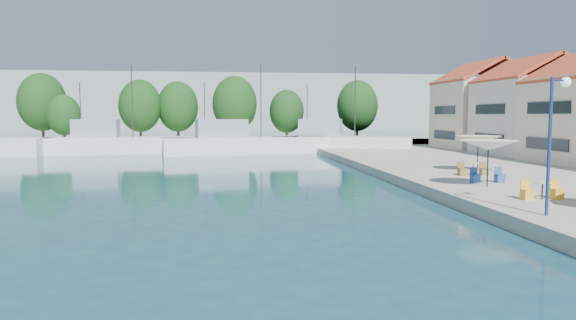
{
  "coord_description": "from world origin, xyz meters",
  "views": [
    {
      "loc": [
        -4.4,
        -2.64,
        4.25
      ],
      "look_at": [
        -0.77,
        26.0,
        1.72
      ],
      "focal_mm": 32.0,
      "sensor_mm": 36.0,
      "label": 1
    }
  ],
  "objects": [
    {
      "name": "cafe_table_01",
      "position": [
        9.32,
        17.82,
        0.89
      ],
      "size": [
        1.82,
        0.7,
        0.76
      ],
      "color": "black",
      "rests_on": "quay_right"
    },
    {
      "name": "trawler_04",
      "position": [
        8.74,
        55.48,
        1.07
      ],
      "size": [
        16.34,
        8.82,
        10.2
      ],
      "rotation": [
        0.0,
        0.0,
        -0.31
      ],
      "color": "silver",
      "rests_on": "ground"
    },
    {
      "name": "cafe_table_02",
      "position": [
        9.76,
        23.28,
        0.89
      ],
      "size": [
        1.82,
        0.7,
        0.76
      ],
      "color": "black",
      "rests_on": "quay_right"
    },
    {
      "name": "street_lamp",
      "position": [
        7.56,
        14.58,
        4.09
      ],
      "size": [
        0.98,
        0.54,
        5.03
      ],
      "rotation": [
        0.0,
        0.0,
        0.38
      ],
      "color": "navy",
      "rests_on": "quay_right"
    },
    {
      "name": "building_06",
      "position": [
        24.0,
        51.0,
        5.5
      ],
      "size": [
        9.0,
        8.8,
        10.2
      ],
      "color": "beige",
      "rests_on": "quay_right"
    },
    {
      "name": "umbrella_cream",
      "position": [
        12.04,
        28.79,
        2.67
      ],
      "size": [
        2.93,
        2.93,
        2.32
      ],
      "color": "black",
      "rests_on": "quay_right"
    },
    {
      "name": "hill_west",
      "position": [
        -30.0,
        160.0,
        8.0
      ],
      "size": [
        180.0,
        40.0,
        16.0
      ],
      "primitive_type": "cube",
      "color": "#909D95",
      "rests_on": "ground"
    },
    {
      "name": "tree_08",
      "position": [
        14.8,
        69.53,
        5.6
      ],
      "size": [
        5.85,
        5.85,
        8.66
      ],
      "color": "#3F2B19",
      "rests_on": "quay_far"
    },
    {
      "name": "tree_07",
      "position": [
        4.6,
        69.75,
        4.78
      ],
      "size": [
        4.9,
        4.9,
        7.25
      ],
      "color": "#3F2B19",
      "rests_on": "quay_far"
    },
    {
      "name": "tree_04",
      "position": [
        -15.64,
        69.98,
        5.52
      ],
      "size": [
        5.76,
        5.76,
        8.53
      ],
      "color": "#3F2B19",
      "rests_on": "quay_far"
    },
    {
      "name": "umbrella_white",
      "position": [
        8.95,
        21.82,
        2.73
      ],
      "size": [
        3.01,
        3.01,
        2.39
      ],
      "color": "black",
      "rests_on": "quay_right"
    },
    {
      "name": "quay_far",
      "position": [
        -8.0,
        67.0,
        0.3
      ],
      "size": [
        90.0,
        16.0,
        0.6
      ],
      "primitive_type": "cube",
      "color": "#AAA69A",
      "rests_on": "ground"
    },
    {
      "name": "building_05",
      "position": [
        24.0,
        42.0,
        5.26
      ],
      "size": [
        8.4,
        8.8,
        9.7
      ],
      "color": "silver",
      "rests_on": "quay_right"
    },
    {
      "name": "tree_05",
      "position": [
        -10.67,
        71.23,
        5.45
      ],
      "size": [
        5.67,
        5.67,
        8.4
      ],
      "color": "#3F2B19",
      "rests_on": "quay_far"
    },
    {
      "name": "trawler_03",
      "position": [
        -2.39,
        54.26,
        1.07
      ],
      "size": [
        18.34,
        7.27,
        10.2
      ],
      "rotation": [
        0.0,
        0.0,
        0.15
      ],
      "color": "white",
      "rests_on": "ground"
    },
    {
      "name": "tree_03",
      "position": [
        -25.22,
        68.44,
        4.26
      ],
      "size": [
        4.29,
        4.29,
        6.35
      ],
      "color": "#3F2B19",
      "rests_on": "quay_far"
    },
    {
      "name": "hill_east",
      "position": [
        40.0,
        180.0,
        6.0
      ],
      "size": [
        140.0,
        40.0,
        12.0
      ],
      "primitive_type": "cube",
      "color": "#909D95",
      "rests_on": "ground"
    },
    {
      "name": "cafe_table_03",
      "position": [
        10.65,
        26.65,
        0.89
      ],
      "size": [
        1.82,
        0.7,
        0.76
      ],
      "color": "black",
      "rests_on": "quay_right"
    },
    {
      "name": "tree_06",
      "position": [
        -2.76,
        68.12,
        5.79
      ],
      "size": [
        6.08,
        6.08,
        8.99
      ],
      "color": "#3F2B19",
      "rests_on": "quay_far"
    },
    {
      "name": "tree_02",
      "position": [
        -28.97,
        71.65,
        6.04
      ],
      "size": [
        6.36,
        6.36,
        9.42
      ],
      "color": "#3F2B19",
      "rests_on": "quay_far"
    },
    {
      "name": "trawler_02",
      "position": [
        -16.3,
        56.07,
        1.07
      ],
      "size": [
        15.8,
        4.85,
        10.2
      ],
      "rotation": [
        0.0,
        0.0,
        0.05
      ],
      "color": "white",
      "rests_on": "ground"
    }
  ]
}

